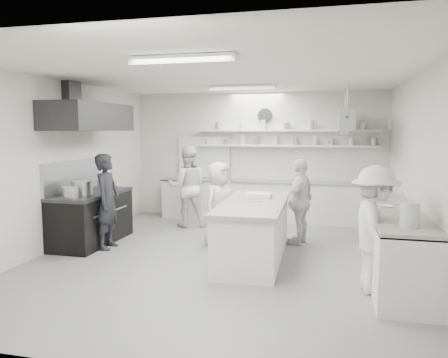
% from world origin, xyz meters
% --- Properties ---
extents(floor, '(6.00, 7.00, 0.02)m').
position_xyz_m(floor, '(0.00, 0.00, -0.01)').
color(floor, gray).
rests_on(floor, ground).
extents(ceiling, '(6.00, 7.00, 0.02)m').
position_xyz_m(ceiling, '(0.00, 0.00, 3.01)').
color(ceiling, silver).
rests_on(ceiling, wall_back).
extents(wall_back, '(6.00, 0.04, 3.00)m').
position_xyz_m(wall_back, '(0.00, 3.50, 1.50)').
color(wall_back, beige).
rests_on(wall_back, floor).
extents(wall_front, '(6.00, 0.04, 3.00)m').
position_xyz_m(wall_front, '(0.00, -3.50, 1.50)').
color(wall_front, beige).
rests_on(wall_front, floor).
extents(wall_left, '(0.04, 7.00, 3.00)m').
position_xyz_m(wall_left, '(-3.00, 0.00, 1.50)').
color(wall_left, beige).
rests_on(wall_left, floor).
extents(wall_right, '(0.04, 7.00, 3.00)m').
position_xyz_m(wall_right, '(3.00, 0.00, 1.50)').
color(wall_right, beige).
rests_on(wall_right, floor).
extents(stove, '(0.80, 1.80, 0.90)m').
position_xyz_m(stove, '(-2.60, 0.40, 0.45)').
color(stove, black).
rests_on(stove, floor).
extents(exhaust_hood, '(0.85, 2.00, 0.50)m').
position_xyz_m(exhaust_hood, '(-2.60, 0.40, 2.35)').
color(exhaust_hood, '#2C2B2F').
rests_on(exhaust_hood, wall_left).
extents(back_counter, '(5.00, 0.60, 0.92)m').
position_xyz_m(back_counter, '(0.30, 3.20, 0.46)').
color(back_counter, silver).
rests_on(back_counter, floor).
extents(shelf_lower, '(4.20, 0.26, 0.04)m').
position_xyz_m(shelf_lower, '(0.70, 3.37, 1.75)').
color(shelf_lower, silver).
rests_on(shelf_lower, wall_back).
extents(shelf_upper, '(4.20, 0.26, 0.04)m').
position_xyz_m(shelf_upper, '(0.70, 3.37, 2.10)').
color(shelf_upper, silver).
rests_on(shelf_upper, wall_back).
extents(pass_through_window, '(1.30, 0.04, 1.00)m').
position_xyz_m(pass_through_window, '(-1.30, 3.48, 1.45)').
color(pass_through_window, black).
rests_on(pass_through_window, wall_back).
extents(wall_clock, '(0.32, 0.05, 0.32)m').
position_xyz_m(wall_clock, '(0.20, 3.46, 2.45)').
color(wall_clock, silver).
rests_on(wall_clock, wall_back).
extents(right_counter, '(0.74, 3.30, 0.94)m').
position_xyz_m(right_counter, '(2.65, -0.20, 0.47)').
color(right_counter, silver).
rests_on(right_counter, floor).
extents(pot_rack, '(0.30, 1.60, 0.40)m').
position_xyz_m(pot_rack, '(2.00, 2.40, 2.30)').
color(pot_rack, '#AAADB3').
rests_on(pot_rack, ceiling).
extents(light_fixture_front, '(1.30, 0.25, 0.10)m').
position_xyz_m(light_fixture_front, '(0.00, -1.80, 2.94)').
color(light_fixture_front, silver).
rests_on(light_fixture_front, ceiling).
extents(light_fixture_rear, '(1.30, 0.25, 0.10)m').
position_xyz_m(light_fixture_rear, '(0.00, 1.80, 2.94)').
color(light_fixture_rear, silver).
rests_on(light_fixture_rear, ceiling).
extents(prep_island, '(0.99, 2.49, 0.91)m').
position_xyz_m(prep_island, '(0.53, 0.09, 0.45)').
color(prep_island, silver).
rests_on(prep_island, floor).
extents(stove_pot, '(0.37, 0.37, 0.30)m').
position_xyz_m(stove_pot, '(-2.60, 0.13, 1.06)').
color(stove_pot, '#AAADB3').
rests_on(stove_pot, stove).
extents(cook_stove, '(0.46, 0.65, 1.70)m').
position_xyz_m(cook_stove, '(-2.12, 0.14, 0.85)').
color(cook_stove, black).
rests_on(cook_stove, floor).
extents(cook_back, '(1.03, 0.92, 1.76)m').
position_xyz_m(cook_back, '(-1.31, 2.19, 0.88)').
color(cook_back, white).
rests_on(cook_back, floor).
extents(cook_island_left, '(0.70, 0.87, 1.54)m').
position_xyz_m(cook_island_left, '(-0.26, 0.86, 0.77)').
color(cook_island_left, white).
rests_on(cook_island_left, floor).
extents(cook_island_right, '(0.67, 1.01, 1.59)m').
position_xyz_m(cook_island_right, '(1.20, 1.30, 0.80)').
color(cook_island_right, white).
rests_on(cook_island_right, floor).
extents(cook_right, '(0.76, 1.15, 1.67)m').
position_xyz_m(cook_right, '(2.30, -0.99, 0.83)').
color(cook_right, white).
rests_on(cook_right, floor).
extents(bowl_island_a, '(0.31, 0.31, 0.06)m').
position_xyz_m(bowl_island_a, '(0.53, 0.17, 0.94)').
color(bowl_island_a, '#AAADB3').
rests_on(bowl_island_a, prep_island).
extents(bowl_island_b, '(0.20, 0.20, 0.05)m').
position_xyz_m(bowl_island_b, '(0.42, -0.13, 0.94)').
color(bowl_island_b, silver).
rests_on(bowl_island_b, prep_island).
extents(bowl_right, '(0.31, 0.31, 0.06)m').
position_xyz_m(bowl_right, '(2.51, -0.03, 0.97)').
color(bowl_right, silver).
rests_on(bowl_right, right_counter).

